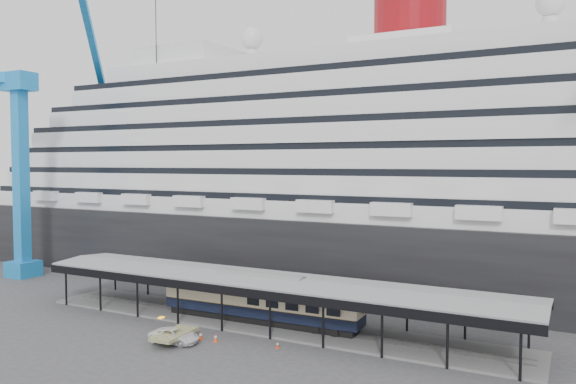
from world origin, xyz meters
name	(u,v)px	position (x,y,z in m)	size (l,w,h in m)	color
ground	(241,337)	(0.00, 0.00, 0.00)	(200.00, 200.00, 0.00)	#3B3B3D
cruise_ship	(356,157)	(0.05, 32.00, 18.35)	(130.00, 30.00, 43.90)	black
platform_canopy	(265,303)	(0.00, 5.00, 2.36)	(56.00, 9.18, 5.30)	slate
crane_blue	(28,147)	(-45.11, 10.62, 19.96)	(22.63, 19.19, 47.60)	#1C84D5
port_truck	(174,336)	(-4.81, -4.42, 0.70)	(2.32, 5.04, 1.40)	silver
pullman_carriage	(260,299)	(-0.66, 5.00, 2.75)	(23.20, 3.60, 22.71)	black
traffic_cone_left	(216,338)	(-1.45, -2.29, 0.40)	(0.53, 0.53, 0.80)	#F64B0D
traffic_cone_mid	(200,336)	(-3.14, -2.46, 0.41)	(0.47, 0.47, 0.83)	red
traffic_cone_right	(277,345)	(4.85, -1.15, 0.33)	(0.44, 0.44, 0.67)	red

